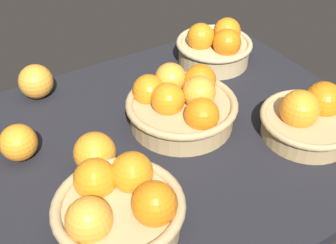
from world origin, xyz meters
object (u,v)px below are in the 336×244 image
(basket_near_right, at_px, (309,118))
(loose_orange_side_gap, at_px, (36,81))
(loose_orange_front_gap, at_px, (19,143))
(basket_center, at_px, (181,104))
(basket_far_right, at_px, (215,46))
(loose_orange_back_gap, at_px, (95,153))
(basket_near_left, at_px, (119,207))

(basket_near_right, bearing_deg, loose_orange_side_gap, 136.02)
(loose_orange_front_gap, bearing_deg, loose_orange_side_gap, 63.17)
(basket_center, distance_m, basket_far_right, 0.27)
(basket_center, height_order, basket_far_right, same)
(loose_orange_back_gap, bearing_deg, loose_orange_side_gap, 93.47)
(basket_near_left, xyz_separation_m, loose_orange_front_gap, (-0.09, 0.26, -0.01))
(loose_orange_back_gap, height_order, loose_orange_side_gap, same)
(basket_near_right, xyz_separation_m, loose_orange_front_gap, (-0.55, 0.24, -0.00))
(basket_near_right, xyz_separation_m, loose_orange_side_gap, (-0.45, 0.44, 0.00))
(basket_near_right, relative_size, basket_near_left, 0.92)
(loose_orange_side_gap, bearing_deg, loose_orange_front_gap, -116.83)
(basket_near_right, xyz_separation_m, basket_near_left, (-0.46, -0.02, 0.01))
(basket_near_left, height_order, loose_orange_back_gap, basket_near_left)
(loose_orange_front_gap, bearing_deg, basket_center, -11.24)
(basket_center, distance_m, loose_orange_back_gap, 0.23)
(basket_far_right, height_order, loose_orange_front_gap, basket_far_right)
(basket_center, bearing_deg, basket_near_right, -39.84)
(basket_far_right, distance_m, basket_near_left, 0.59)
(basket_near_right, xyz_separation_m, loose_orange_back_gap, (-0.43, 0.13, 0.00))
(basket_near_right, relative_size, loose_orange_back_gap, 2.47)
(basket_center, xyz_separation_m, basket_far_right, (0.21, 0.17, 0.00))
(basket_near_right, bearing_deg, loose_orange_front_gap, 156.22)
(basket_center, xyz_separation_m, loose_orange_side_gap, (-0.24, 0.26, -0.01))
(basket_near_right, height_order, loose_orange_back_gap, basket_near_right)
(loose_orange_back_gap, bearing_deg, basket_near_left, -98.36)
(basket_near_right, bearing_deg, basket_far_right, 89.17)
(basket_far_right, bearing_deg, loose_orange_back_gap, -154.01)
(loose_orange_front_gap, relative_size, loose_orange_back_gap, 0.91)
(basket_far_right, xyz_separation_m, basket_near_left, (-0.46, -0.36, 0.00))
(loose_orange_front_gap, height_order, loose_orange_side_gap, loose_orange_side_gap)
(basket_near_right, relative_size, loose_orange_front_gap, 2.71)
(basket_near_left, bearing_deg, basket_near_right, 2.48)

